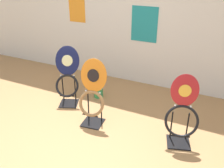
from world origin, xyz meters
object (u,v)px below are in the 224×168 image
object	(u,v)px
paint_can	(98,92)
toilet_seat_display_navy_moon	(67,78)
toilet_seat_display_orange_sun	(92,94)
toilet_seat_display_crimson_swirl	(182,113)

from	to	relation	value
paint_can	toilet_seat_display_navy_moon	bearing A→B (deg)	-131.07
toilet_seat_display_navy_moon	paint_can	distance (m)	0.60
toilet_seat_display_orange_sun	toilet_seat_display_navy_moon	bearing A→B (deg)	153.85
toilet_seat_display_navy_moon	paint_can	bearing A→B (deg)	48.93
toilet_seat_display_orange_sun	paint_can	bearing A→B (deg)	113.32
paint_can	toilet_seat_display_crimson_swirl	bearing A→B (deg)	-22.41
toilet_seat_display_navy_moon	toilet_seat_display_orange_sun	bearing A→B (deg)	-26.15
toilet_seat_display_navy_moon	toilet_seat_display_orange_sun	xyz separation A→B (m)	(0.63, -0.31, 0.03)
toilet_seat_display_navy_moon	toilet_seat_display_crimson_swirl	distance (m)	1.82
toilet_seat_display_orange_sun	paint_can	distance (m)	0.83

